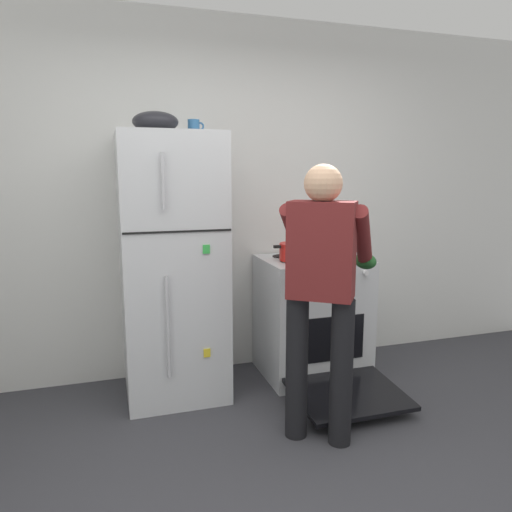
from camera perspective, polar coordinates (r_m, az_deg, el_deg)
kitchen_wall_back at (r=3.76m, az=-3.68°, el=6.81°), size 6.00×0.10×2.70m
refrigerator at (r=3.35m, az=-9.96°, el=-1.36°), size 0.68×0.72×1.81m
stove_range at (r=3.73m, az=6.75°, el=-7.39°), size 0.76×1.22×0.92m
person_cook at (r=2.73m, az=7.90°, el=-2.70°), size 0.69×0.75×1.60m
red_pot at (r=3.52m, az=4.76°, el=0.53°), size 0.34×0.24×0.13m
coffee_mug at (r=3.38m, az=-7.40°, el=15.04°), size 0.11×0.08×0.10m
pepper_mill at (r=3.93m, az=9.60°, el=1.70°), size 0.05×0.05×0.17m
mixing_bowl at (r=3.30m, az=-11.91°, el=15.38°), size 0.30×0.30×0.13m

